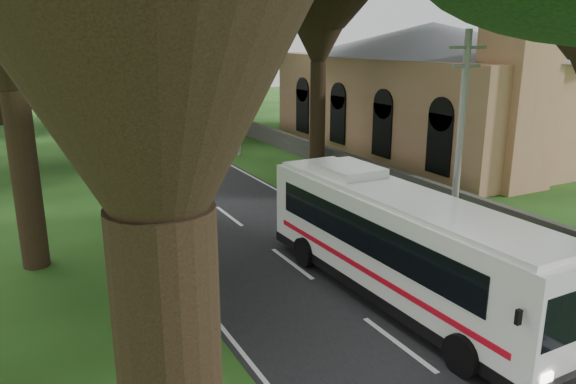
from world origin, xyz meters
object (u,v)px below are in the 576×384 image
Objects in this scene: church at (432,79)px; pedestrian at (121,247)px; pole_near at (460,143)px; pole_far at (158,74)px; distant_car_a at (90,117)px; pole_mid at (238,92)px; coach_bus at (399,244)px; distant_car_b at (72,114)px; distant_car_c at (102,96)px.

church reaches higher than pedestrian.
church is 3.00× the size of pole_near.
church reaches higher than pole_far.
church is 15.80× the size of pedestrian.
pole_near is 38.46m from distant_car_a.
pedestrian is at bearing -124.85° from pole_mid.
pole_far is (0.00, 20.00, 0.00)m from pole_mid.
coach_bus is 39.68m from distant_car_a.
distant_car_b is at bearing 111.47° from pole_mid.
church is 13.16m from pole_mid.
distant_car_b is 15.56m from distant_car_c.
pole_mid is at bearing -82.83° from distant_car_b.
pole_near and pole_mid have the same top height.
coach_bus reaches higher than distant_car_b.
coach_bus is 9.42m from pedestrian.
coach_bus is (-16.27, -17.42, -3.10)m from church.
pedestrian reaches higher than distant_car_b.
pedestrian is at bearing -108.70° from distant_car_b.
pole_mid is at bearing -42.29° from pedestrian.
pole_mid is at bearing 78.53° from coach_bus.
pole_far is at bearing 90.00° from pole_mid.
pole_mid is 1.80× the size of distant_car_a.
church is 27.41m from pole_far.
pole_mid is at bearing 90.00° from pole_near.
church is at bearing -71.80° from pedestrian.
church is at bearing 51.50° from pole_near.
pole_far is 5.27× the size of pedestrian.
church is 2.10× the size of coach_bus.
pedestrian is (-10.87, 4.40, -3.42)m from pole_near.
distant_car_c is (1.03, 57.09, -1.02)m from coach_bus.
distant_car_a is 1.00× the size of distant_car_b.
pole_mid reaches higher than pedestrian.
pole_near is at bearing -119.46° from pedestrian.
pole_far reaches higher than distant_car_a.
church is at bearing -19.81° from pole_mid.
pole_mid is 19.32m from pedestrian.
distant_car_b is at bearing 129.27° from church.
pole_mid is 22.36m from distant_car_b.
distant_car_b is (-8.09, 40.56, -3.42)m from pole_near.
distant_car_a reaches higher than pedestrian.
pole_mid reaches higher than distant_car_b.
distant_car_c is (-2.88, 15.22, -3.39)m from pole_far.
distant_car_b is at bearing -11.83° from pedestrian.
church is at bearing -63.18° from pole_far.
distant_car_c is at bearing -16.37° from pedestrian.
distant_car_a is (-6.92, 37.68, -3.39)m from pole_near.
distant_car_a is 33.52m from pedestrian.
pole_near is 1.00× the size of pole_far.
pole_far is 1.80× the size of distant_car_b.
church is 24.04m from coach_bus.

